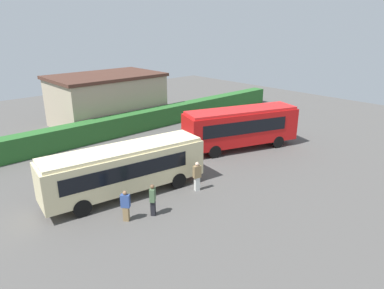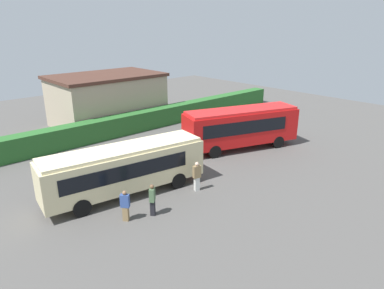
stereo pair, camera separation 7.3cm
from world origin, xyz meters
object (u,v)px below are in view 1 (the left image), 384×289
object	(u,v)px
person_right	(197,176)
person_left	(126,205)
bus_red	(241,126)
person_center	(153,199)
bus_cream	(125,167)

from	to	relation	value
person_right	person_left	bearing A→B (deg)	104.49
person_right	bus_red	bearing A→B (deg)	-53.77
bus_red	person_right	world-z (taller)	bus_red
bus_red	person_center	world-z (taller)	bus_red
bus_red	person_center	distance (m)	12.21
person_left	person_right	xyz separation A→B (m)	(5.09, 0.02, 0.09)
person_right	person_center	bearing A→B (deg)	112.25
person_left	bus_red	bearing A→B (deg)	154.10
person_left	bus_cream	bearing A→B (deg)	-162.37
bus_red	person_center	xyz separation A→B (m)	(-11.60, -3.71, -0.94)
person_left	person_center	world-z (taller)	person_center
bus_red	person_right	bearing A→B (deg)	-138.69
person_center	person_right	size ratio (longest dim) A/B	0.96
bus_red	person_center	bearing A→B (deg)	-142.97
bus_cream	person_left	xyz separation A→B (m)	(-1.64, -2.57, -0.84)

